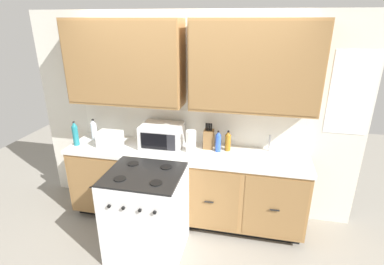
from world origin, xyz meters
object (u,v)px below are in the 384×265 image
bottle_clear (94,130)px  knife_block (209,139)px  microwave (162,136)px  bottle_amber (228,141)px  bottle_blue (218,141)px  bottle_teal (75,134)px  toaster (110,139)px  paper_towel_roll (191,141)px  stove_range (147,213)px

bottle_clear → knife_block: bearing=1.8°
microwave → knife_block: size_ratio=1.55×
bottle_amber → bottle_blue: 0.12m
bottle_teal → toaster: bearing=5.9°
bottle_teal → knife_block: bearing=9.4°
bottle_amber → microwave: bearing=-175.4°
bottle_clear → paper_towel_roll: bearing=-5.2°
toaster → bottle_teal: size_ratio=0.93×
microwave → knife_block: bearing=9.7°
toaster → paper_towel_roll: (0.98, 0.05, 0.03)m
stove_range → microwave: (-0.03, 0.69, 0.59)m
toaster → paper_towel_roll: size_ratio=1.08×
stove_range → paper_towel_roll: 0.92m
stove_range → bottle_clear: (-0.94, 0.74, 0.58)m
knife_block → paper_towel_roll: size_ratio=1.19×
toaster → bottle_clear: bearing=150.5°
paper_towel_roll → bottle_amber: size_ratio=1.07×
paper_towel_roll → bottle_teal: bearing=-176.0°
bottle_teal → bottle_clear: bearing=60.4°
bottle_blue → bottle_amber: bearing=25.5°
microwave → knife_block: 0.55m
stove_range → paper_towel_roll: (0.34, 0.62, 0.58)m
microwave → bottle_clear: microwave is taller
microwave → paper_towel_roll: (0.37, -0.07, -0.01)m
paper_towel_roll → bottle_clear: (-1.28, 0.12, 0.00)m
toaster → bottle_amber: bearing=7.7°
paper_towel_roll → bottle_clear: bottle_clear is taller
bottle_clear → bottle_teal: (-0.12, -0.22, 0.02)m
bottle_amber → bottle_blue: (-0.11, -0.05, 0.00)m
stove_range → bottle_amber: bearing=45.4°
toaster → microwave: bearing=11.5°
stove_range → paper_towel_roll: paper_towel_roll is taller
paper_towel_roll → bottle_clear: 1.29m
bottle_clear → bottle_blue: 1.58m
toaster → bottle_teal: 0.43m
knife_block → paper_towel_roll: (-0.18, -0.16, 0.01)m
toaster → bottle_amber: size_ratio=1.15×
bottle_amber → stove_range: bearing=-134.6°
bottle_teal → microwave: bearing=9.2°
paper_towel_roll → bottle_teal: bottle_teal is taller
toaster → bottle_blue: 1.29m
toaster → bottle_amber: bottle_amber is taller
stove_range → knife_block: (0.51, 0.79, 0.57)m
stove_range → bottle_blue: 1.11m
knife_block → bottle_clear: bearing=-178.2°
paper_towel_roll → bottle_clear: bearing=174.8°
bottle_amber → bottle_clear: bottle_clear is taller
microwave → bottle_amber: microwave is taller
knife_block → bottle_clear: (-1.46, -0.05, 0.02)m
toaster → paper_towel_roll: bearing=3.2°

